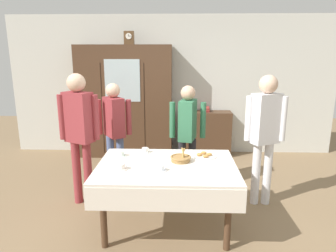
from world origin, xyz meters
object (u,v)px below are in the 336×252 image
(book_stack, at_px, (205,109))
(tea_cup_center, at_px, (145,151))
(tea_cup_near_right, at_px, (121,154))
(person_behind_table_right, at_px, (187,128))
(tea_cup_far_right, at_px, (122,167))
(tea_cup_far_left, at_px, (161,168))
(bread_basket, at_px, (181,158))
(spoon_mid_right, at_px, (214,177))
(dining_table, at_px, (167,174))
(person_beside_shelf, at_px, (265,127))
(wall_cabinet, at_px, (125,102))
(spoon_front_edge, at_px, (132,179))
(person_by_cabinet, at_px, (114,125))
(mantel_clock, at_px, (129,38))
(spoon_near_right, at_px, (156,156))
(bookshelf_low, at_px, (205,133))
(person_behind_table_left, at_px, (79,126))
(pastry_plate, at_px, (204,156))

(book_stack, bearing_deg, tea_cup_center, -113.17)
(tea_cup_near_right, relative_size, person_behind_table_right, 0.08)
(book_stack, distance_m, tea_cup_far_right, 2.99)
(tea_cup_far_left, xyz_separation_m, bread_basket, (0.22, 0.30, 0.01))
(tea_cup_center, height_order, spoon_mid_right, tea_cup_center)
(dining_table, relative_size, person_beside_shelf, 0.90)
(dining_table, xyz_separation_m, person_behind_table_right, (0.26, 1.08, 0.27))
(wall_cabinet, relative_size, spoon_mid_right, 17.93)
(spoon_front_edge, bearing_deg, person_by_cabinet, 107.69)
(tea_cup_far_left, xyz_separation_m, tea_cup_center, (-0.23, 0.60, 0.00))
(bread_basket, xyz_separation_m, spoon_mid_right, (0.33, -0.45, -0.03))
(spoon_front_edge, xyz_separation_m, person_behind_table_right, (0.59, 1.45, 0.16))
(mantel_clock, height_order, person_by_cabinet, mantel_clock)
(book_stack, bearing_deg, wall_cabinet, -178.13)
(mantel_clock, relative_size, tea_cup_center, 1.85)
(spoon_near_right, bearing_deg, person_behind_table_right, 62.31)
(spoon_front_edge, height_order, person_by_cabinet, person_by_cabinet)
(tea_cup_far_right, distance_m, person_behind_table_right, 1.42)
(bookshelf_low, height_order, person_behind_table_right, person_behind_table_right)
(bookshelf_low, distance_m, tea_cup_near_right, 2.66)
(book_stack, distance_m, spoon_front_edge, 3.17)
(dining_table, bearing_deg, spoon_front_edge, -131.66)
(book_stack, xyz_separation_m, tea_cup_near_right, (-1.22, -2.34, -0.13))
(tea_cup_far_right, relative_size, tea_cup_center, 1.00)
(dining_table, distance_m, person_by_cabinet, 1.47)
(person_behind_table_left, bearing_deg, tea_cup_center, -9.16)
(wall_cabinet, relative_size, pastry_plate, 7.62)
(person_beside_shelf, bearing_deg, bookshelf_low, 106.43)
(dining_table, height_order, bookshelf_low, bookshelf_low)
(spoon_front_edge, relative_size, person_by_cabinet, 0.08)
(tea_cup_near_right, height_order, spoon_front_edge, tea_cup_near_right)
(tea_cup_far_left, bearing_deg, bread_basket, 54.39)
(tea_cup_near_right, distance_m, spoon_mid_right, 1.21)
(spoon_front_edge, bearing_deg, bookshelf_low, 71.99)
(mantel_clock, height_order, tea_cup_far_left, mantel_clock)
(person_behind_table_left, bearing_deg, book_stack, 48.75)
(mantel_clock, height_order, spoon_near_right, mantel_clock)
(bread_basket, bearing_deg, person_behind_table_left, 161.62)
(tea_cup_far_left, relative_size, spoon_near_right, 1.09)
(book_stack, bearing_deg, spoon_mid_right, -93.12)
(wall_cabinet, xyz_separation_m, tea_cup_far_left, (0.84, -2.74, -0.27))
(tea_cup_far_right, distance_m, spoon_front_edge, 0.29)
(book_stack, distance_m, person_behind_table_left, 2.74)
(mantel_clock, height_order, tea_cup_center, mantel_clock)
(bread_basket, distance_m, spoon_front_edge, 0.72)
(book_stack, height_order, tea_cup_far_left, book_stack)
(bread_basket, xyz_separation_m, person_by_cabinet, (-0.98, 1.04, 0.14))
(tea_cup_near_right, distance_m, spoon_near_right, 0.43)
(pastry_plate, xyz_separation_m, person_behind_table_right, (-0.18, 0.76, 0.15))
(bookshelf_low, distance_m, person_behind_table_left, 2.80)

